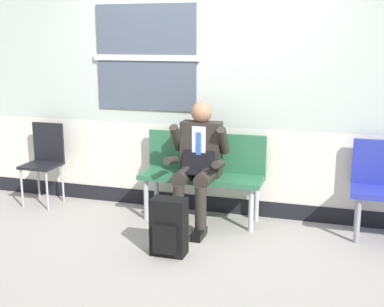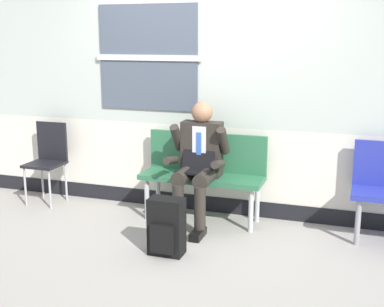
{
  "view_description": "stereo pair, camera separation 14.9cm",
  "coord_description": "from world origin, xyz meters",
  "px_view_note": "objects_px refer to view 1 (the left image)",
  "views": [
    {
      "loc": [
        1.44,
        -4.49,
        1.85
      ],
      "look_at": [
        0.04,
        0.08,
        0.75
      ],
      "focal_mm": 47.38,
      "sensor_mm": 36.0,
      "label": 1
    },
    {
      "loc": [
        1.58,
        -4.45,
        1.85
      ],
      "look_at": [
        0.04,
        0.08,
        0.75
      ],
      "focal_mm": 47.38,
      "sensor_mm": 36.0,
      "label": 2
    }
  ],
  "objects_px": {
    "backpack": "(169,228)",
    "folding_chair": "(45,156)",
    "person_seated": "(198,161)",
    "bench_with_person": "(203,169)"
  },
  "relations": [
    {
      "from": "backpack",
      "to": "folding_chair",
      "type": "height_order",
      "value": "folding_chair"
    },
    {
      "from": "person_seated",
      "to": "folding_chair",
      "type": "relative_size",
      "value": 1.35
    },
    {
      "from": "person_seated",
      "to": "backpack",
      "type": "xyz_separation_m",
      "value": [
        -0.03,
        -0.77,
        -0.41
      ]
    },
    {
      "from": "backpack",
      "to": "person_seated",
      "type": "bearing_deg",
      "value": 87.54
    },
    {
      "from": "backpack",
      "to": "folding_chair",
      "type": "relative_size",
      "value": 0.56
    },
    {
      "from": "person_seated",
      "to": "backpack",
      "type": "distance_m",
      "value": 0.88
    },
    {
      "from": "person_seated",
      "to": "folding_chair",
      "type": "bearing_deg",
      "value": 174.77
    },
    {
      "from": "bench_with_person",
      "to": "person_seated",
      "type": "xyz_separation_m",
      "value": [
        -0.0,
        -0.2,
        0.13
      ]
    },
    {
      "from": "backpack",
      "to": "folding_chair",
      "type": "xyz_separation_m",
      "value": [
        -1.81,
        0.94,
        0.3
      ]
    },
    {
      "from": "bench_with_person",
      "to": "backpack",
      "type": "xyz_separation_m",
      "value": [
        -0.03,
        -0.97,
        -0.28
      ]
    }
  ]
}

